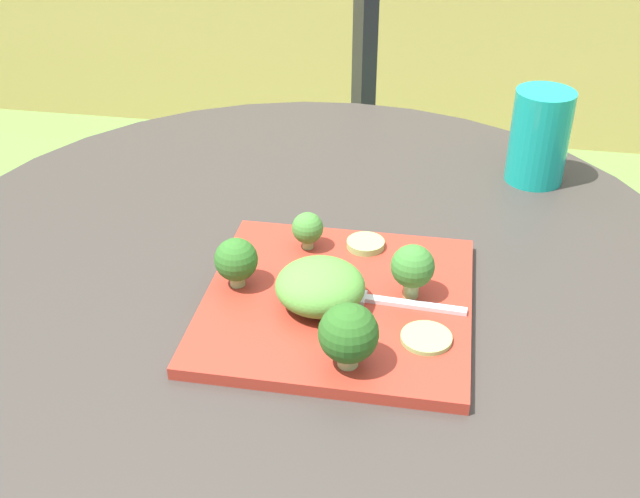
% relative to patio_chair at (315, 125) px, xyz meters
% --- Properties ---
extents(patio_table, '(0.99, 0.99, 0.75)m').
position_rel_patio_chair_xyz_m(patio_table, '(0.15, -0.90, -0.02)').
color(patio_table, '#38332D').
rests_on(patio_table, ground_plane).
extents(patio_chair, '(0.51, 0.51, 0.90)m').
position_rel_patio_chair_xyz_m(patio_chair, '(0.00, 0.00, 0.00)').
color(patio_chair, black).
rests_on(patio_chair, ground_plane).
extents(salad_plate, '(0.29, 0.29, 0.01)m').
position_rel_patio_chair_xyz_m(salad_plate, '(0.21, -1.01, 0.23)').
color(salad_plate, '#AD3323').
rests_on(salad_plate, patio_table).
extents(drinking_glass, '(0.08, 0.08, 0.13)m').
position_rel_patio_chair_xyz_m(drinking_glass, '(0.44, -0.65, 0.28)').
color(drinking_glass, '#149989').
rests_on(drinking_glass, patio_table).
extents(fork, '(0.15, 0.03, 0.00)m').
position_rel_patio_chair_xyz_m(fork, '(0.25, -1.01, 0.24)').
color(fork, silver).
rests_on(fork, salad_plate).
extents(lettuce_mound, '(0.10, 0.10, 0.05)m').
position_rel_patio_chair_xyz_m(lettuce_mound, '(0.19, -1.03, 0.26)').
color(lettuce_mound, '#519338').
rests_on(lettuce_mound, salad_plate).
extents(broccoli_floret_0, '(0.05, 0.05, 0.06)m').
position_rel_patio_chair_xyz_m(broccoli_floret_0, '(0.29, -0.99, 0.28)').
color(broccoli_floret_0, '#99B770').
rests_on(broccoli_floret_0, salad_plate).
extents(broccoli_floret_1, '(0.04, 0.04, 0.05)m').
position_rel_patio_chair_xyz_m(broccoli_floret_1, '(0.15, -0.91, 0.27)').
color(broccoli_floret_1, '#99B770').
rests_on(broccoli_floret_1, salad_plate).
extents(broccoli_floret_2, '(0.06, 0.06, 0.07)m').
position_rel_patio_chair_xyz_m(broccoli_floret_2, '(0.23, -1.12, 0.28)').
color(broccoli_floret_2, '#99B770').
rests_on(broccoli_floret_2, salad_plate).
extents(broccoli_floret_3, '(0.05, 0.05, 0.06)m').
position_rel_patio_chair_xyz_m(broccoli_floret_3, '(0.09, -1.01, 0.27)').
color(broccoli_floret_3, '#99B770').
rests_on(broccoli_floret_3, salad_plate).
extents(cucumber_slice_0, '(0.05, 0.05, 0.01)m').
position_rel_patio_chair_xyz_m(cucumber_slice_0, '(0.22, -0.90, 0.24)').
color(cucumber_slice_0, '#8EB766').
rests_on(cucumber_slice_0, salad_plate).
extents(cucumber_slice_1, '(0.05, 0.05, 0.01)m').
position_rel_patio_chair_xyz_m(cucumber_slice_1, '(0.31, -1.07, 0.24)').
color(cucumber_slice_1, '#8EB766').
rests_on(cucumber_slice_1, salad_plate).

